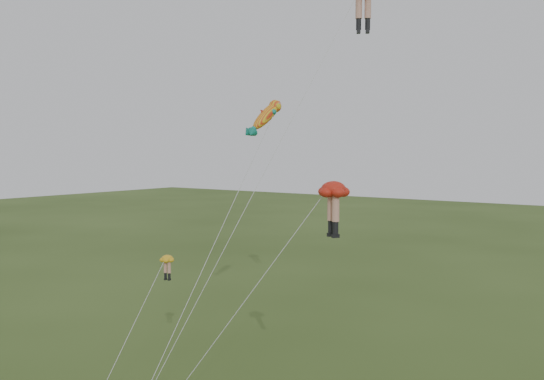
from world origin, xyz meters
The scene contains 3 objects.
legs_kite_red_mid centered at (8.52, 2.63, 12.56)m, with size 8.85×6.98×13.31m.
legs_kite_yellow centered at (-4.88, 5.01, 7.39)m, with size 2.54×8.72×8.12m.
fish_kite centered at (-1.20, 10.84, 16.92)m, with size 2.02×15.18×18.32m.
Camera 1 is at (22.56, -21.45, 14.72)m, focal length 40.00 mm.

